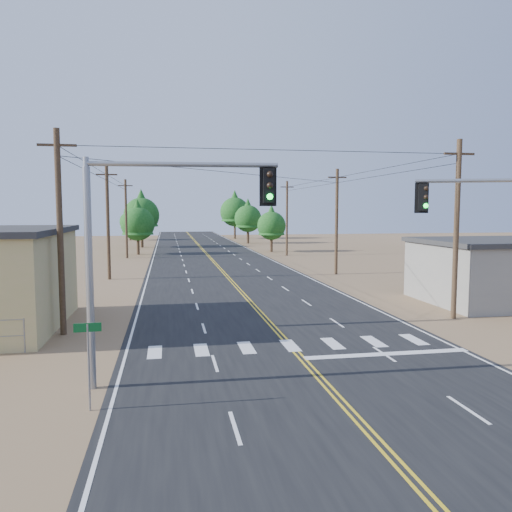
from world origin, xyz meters
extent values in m
plane|color=#8E6E4C|center=(0.00, 0.00, 0.00)|extent=(220.00, 220.00, 0.00)
cube|color=black|center=(0.00, 30.00, 0.01)|extent=(15.00, 200.00, 0.02)
cylinder|color=gray|center=(-11.50, 9.00, 0.75)|extent=(0.06, 0.06, 1.50)
cylinder|color=#4C3826|center=(-10.50, 12.00, 5.00)|extent=(0.30, 0.30, 10.00)
cube|color=#4C3826|center=(-10.50, 12.00, 9.20)|extent=(1.80, 0.12, 0.12)
cylinder|color=#4C3826|center=(-10.50, 32.00, 5.00)|extent=(0.30, 0.30, 10.00)
cube|color=#4C3826|center=(-10.50, 32.00, 9.20)|extent=(1.80, 0.12, 0.12)
cylinder|color=#4C3826|center=(-10.50, 52.00, 5.00)|extent=(0.30, 0.30, 10.00)
cube|color=#4C3826|center=(-10.50, 52.00, 9.20)|extent=(1.80, 0.12, 0.12)
cylinder|color=#4C3826|center=(10.50, 12.00, 5.00)|extent=(0.30, 0.30, 10.00)
cube|color=#4C3826|center=(10.50, 12.00, 9.20)|extent=(1.80, 0.12, 0.12)
cylinder|color=#4C3826|center=(10.50, 32.00, 5.00)|extent=(0.30, 0.30, 10.00)
cube|color=#4C3826|center=(10.50, 32.00, 9.20)|extent=(1.80, 0.12, 0.12)
cylinder|color=#4C3826|center=(10.50, 52.00, 5.00)|extent=(0.30, 0.30, 10.00)
cube|color=#4C3826|center=(10.50, 52.00, 9.20)|extent=(1.80, 0.12, 0.12)
cylinder|color=gray|center=(-8.00, 4.00, 3.77)|extent=(0.26, 0.26, 7.54)
cylinder|color=gray|center=(-8.00, 4.00, 7.54)|extent=(0.19, 0.19, 0.65)
cylinder|color=gray|center=(-4.80, 3.78, 7.65)|extent=(6.41, 0.62, 0.17)
cube|color=black|center=(-1.93, 3.58, 6.95)|extent=(0.40, 0.35, 1.19)
sphere|color=black|center=(-1.91, 3.38, 7.33)|extent=(0.22, 0.22, 0.22)
sphere|color=black|center=(-1.91, 3.38, 6.95)|extent=(0.22, 0.22, 0.22)
sphere|color=#0CE533|center=(-1.91, 3.38, 6.57)|extent=(0.22, 0.22, 0.22)
cylinder|color=gray|center=(7.99, 5.17, 7.33)|extent=(6.08, 2.49, 0.17)
cube|color=black|center=(5.27, 6.23, 6.66)|extent=(0.45, 0.42, 1.14)
sphere|color=black|center=(5.34, 6.05, 7.02)|extent=(0.21, 0.21, 0.21)
sphere|color=black|center=(5.34, 6.05, 6.66)|extent=(0.21, 0.21, 0.21)
sphere|color=#0CE533|center=(5.34, 6.05, 6.30)|extent=(0.21, 0.21, 0.21)
cylinder|color=gray|center=(-7.80, 2.00, 1.35)|extent=(0.06, 0.06, 2.70)
cube|color=#0B5321|center=(-7.80, 2.00, 2.59)|extent=(0.81, 0.08, 0.27)
cylinder|color=#3F2D1E|center=(-9.37, 57.04, 1.38)|extent=(0.40, 0.40, 2.76)
cone|color=#154C16|center=(-9.37, 57.04, 5.22)|extent=(4.30, 4.30, 4.91)
sphere|color=#154C16|center=(-9.37, 57.04, 4.22)|extent=(4.61, 4.61, 4.61)
cylinder|color=#3F2D1E|center=(-9.50, 70.45, 1.73)|extent=(0.48, 0.48, 3.46)
cone|color=#154C16|center=(-9.50, 70.45, 6.53)|extent=(5.38, 5.38, 6.14)
sphere|color=#154C16|center=(-9.50, 70.45, 5.28)|extent=(5.76, 5.76, 5.76)
cylinder|color=#3F2D1E|center=(-12.85, 91.25, 1.23)|extent=(0.42, 0.42, 2.47)
cone|color=#154C16|center=(-12.85, 91.25, 4.66)|extent=(3.84, 3.84, 4.39)
sphere|color=#154C16|center=(-12.85, 91.25, 3.77)|extent=(4.11, 4.11, 4.11)
cylinder|color=#3F2D1E|center=(9.70, 58.26, 1.26)|extent=(0.40, 0.40, 2.51)
cone|color=#154C16|center=(9.70, 58.26, 4.74)|extent=(3.90, 3.90, 4.46)
sphere|color=#154C16|center=(9.70, 58.26, 3.83)|extent=(4.18, 4.18, 4.18)
cylinder|color=#3F2D1E|center=(9.30, 77.42, 1.49)|extent=(0.48, 0.48, 2.99)
cone|color=#154C16|center=(9.30, 77.42, 5.64)|extent=(4.65, 4.65, 5.31)
sphere|color=#154C16|center=(9.30, 77.42, 4.57)|extent=(4.98, 4.98, 4.98)
cylinder|color=#3F2D1E|center=(9.00, 93.30, 1.88)|extent=(0.45, 0.45, 3.76)
cone|color=#154C16|center=(9.00, 93.30, 7.11)|extent=(5.85, 5.85, 6.69)
sphere|color=#154C16|center=(9.00, 93.30, 5.75)|extent=(6.27, 6.27, 6.27)
camera|label=1|loc=(-5.39, -13.40, 6.11)|focal=35.00mm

